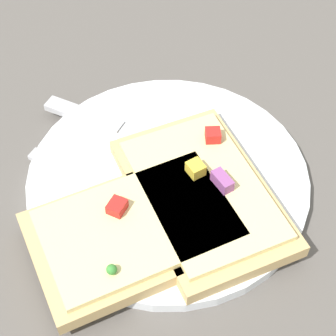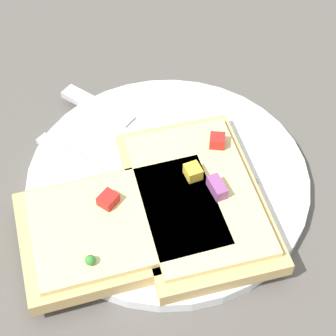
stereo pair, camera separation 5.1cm
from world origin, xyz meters
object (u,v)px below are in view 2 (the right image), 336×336
object	(u,v)px
pizza_slice_corner	(126,225)
plate	(168,179)
knife	(138,128)
fork	(140,202)
pizza_slice_main	(197,197)

from	to	relation	value
pizza_slice_corner	plate	bearing A→B (deg)	-136.04
plate	pizza_slice_corner	world-z (taller)	pizza_slice_corner
knife	pizza_slice_corner	size ratio (longest dim) A/B	1.03
fork	pizza_slice_main	bearing A→B (deg)	37.51
knife	pizza_slice_main	bearing A→B (deg)	-23.81
plate	pizza_slice_main	distance (m)	0.04
fork	pizza_slice_main	xyz separation A→B (m)	(0.05, 0.01, 0.01)
pizza_slice_main	knife	bearing A→B (deg)	-163.25
pizza_slice_main	pizza_slice_corner	xyz separation A→B (m)	(-0.05, -0.04, -0.00)
knife	plate	bearing A→B (deg)	-27.91
knife	pizza_slice_main	xyz separation A→B (m)	(0.08, -0.07, 0.01)
plate	knife	xyz separation A→B (m)	(-0.04, 0.05, 0.01)
plate	pizza_slice_corner	distance (m)	0.07
pizza_slice_corner	knife	bearing A→B (deg)	-108.96
fork	pizza_slice_corner	bearing A→B (deg)	-71.89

